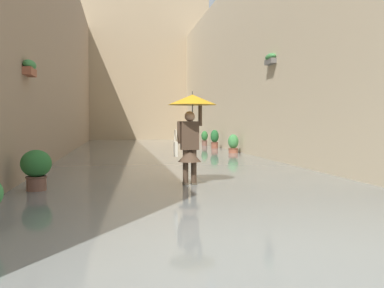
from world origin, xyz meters
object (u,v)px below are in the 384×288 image
(potted_plant_near_right, at_px, (36,168))
(potted_plant_mid_left, at_px, (215,139))
(potted_plant_near_left, at_px, (205,138))
(person_wading, at_px, (191,120))
(potted_plant_far_left, at_px, (233,144))

(potted_plant_near_right, distance_m, potted_plant_mid_left, 14.40)
(potted_plant_near_left, distance_m, potted_plant_mid_left, 2.64)
(person_wading, relative_size, potted_plant_near_right, 2.39)
(potted_plant_near_left, relative_size, potted_plant_far_left, 1.04)
(potted_plant_near_left, distance_m, potted_plant_near_right, 16.79)
(potted_plant_near_left, xyz_separation_m, potted_plant_near_right, (6.55, 15.46, 0.01))
(person_wading, distance_m, potted_plant_near_right, 3.31)
(person_wading, height_order, potted_plant_near_right, person_wading)
(potted_plant_near_right, bearing_deg, person_wading, -174.44)
(potted_plant_far_left, bearing_deg, person_wading, 69.23)
(potted_plant_near_left, xyz_separation_m, potted_plant_mid_left, (0.01, 2.64, 0.05))
(potted_plant_mid_left, bearing_deg, potted_plant_far_left, 90.97)
(potted_plant_far_left, bearing_deg, potted_plant_near_right, 54.93)
(potted_plant_far_left, distance_m, potted_plant_mid_left, 3.42)
(person_wading, bearing_deg, potted_plant_near_left, -102.65)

